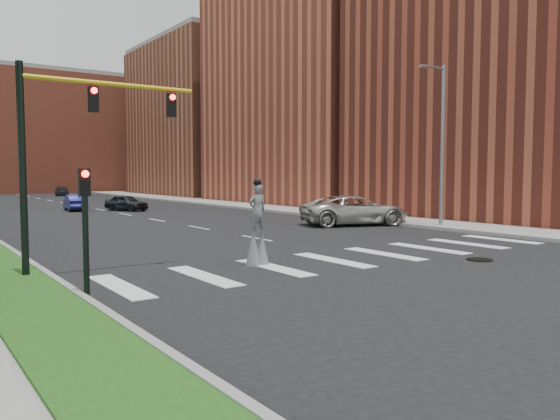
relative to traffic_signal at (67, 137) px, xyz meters
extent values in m
plane|color=black|center=(9.78, -3.00, -4.15)|extent=(160.00, 160.00, 0.00)
cube|color=gray|center=(22.28, 22.00, -4.06)|extent=(5.00, 90.00, 0.18)
cylinder|color=black|center=(12.78, -5.00, -4.13)|extent=(0.90, 0.90, 0.04)
cube|color=maroon|center=(31.78, 5.00, 6.85)|extent=(16.00, 20.00, 22.00)
cube|color=#B34F38|center=(31.78, 27.00, 7.85)|extent=(16.00, 22.00, 24.00)
cube|color=#974E37|center=(31.78, 51.00, 5.85)|extent=(16.00, 22.00, 20.00)
cube|color=#B34F38|center=(15.78, 75.00, 4.85)|extent=(26.00, 14.00, 18.00)
cylinder|color=slate|center=(20.78, 3.00, 0.35)|extent=(0.20, 0.20, 9.00)
cylinder|color=slate|center=(19.98, 3.00, 4.65)|extent=(1.80, 0.12, 0.12)
cube|color=slate|center=(19.08, 3.00, 4.60)|extent=(0.50, 0.18, 0.12)
cylinder|color=black|center=(-1.22, 0.00, -1.05)|extent=(0.20, 0.20, 6.20)
cylinder|color=gold|center=(1.38, 0.00, 1.65)|extent=(5.20, 0.14, 0.14)
cube|color=black|center=(0.78, 0.00, 1.15)|extent=(0.28, 0.18, 0.75)
cylinder|color=#FF0C0C|center=(0.78, -0.10, 1.40)|extent=(0.18, 0.06, 0.18)
cube|color=black|center=(3.28, 0.00, 1.15)|extent=(0.28, 0.18, 0.75)
cylinder|color=#FF0C0C|center=(3.28, -0.10, 1.40)|extent=(0.18, 0.06, 0.18)
cylinder|color=black|center=(-0.52, -3.50, -2.65)|extent=(0.14, 0.14, 3.00)
cube|color=black|center=(-0.52, -3.50, -1.25)|extent=(0.25, 0.16, 0.65)
cylinder|color=#FF0C0C|center=(-0.52, -3.60, -1.05)|extent=(0.16, 0.05, 0.16)
cylinder|color=#352315|center=(5.94, -1.24, -3.66)|extent=(0.07, 0.07, 0.98)
cylinder|color=#352315|center=(5.62, -1.23, -3.66)|extent=(0.07, 0.07, 0.98)
cone|color=#59595E|center=(5.94, -1.24, -3.54)|extent=(0.52, 0.52, 1.23)
cone|color=#59595E|center=(5.62, -1.23, -3.54)|extent=(0.52, 0.52, 1.23)
imported|color=#59595E|center=(5.78, -1.24, -2.29)|extent=(0.65, 0.44, 1.76)
sphere|color=black|center=(5.78, -1.24, -1.35)|extent=(0.26, 0.26, 0.26)
cylinder|color=black|center=(5.78, -1.24, -1.40)|extent=(0.34, 0.34, 0.02)
cube|color=yellow|center=(5.79, -1.10, -1.81)|extent=(0.22, 0.05, 0.10)
imported|color=beige|center=(18.10, 7.15, -3.27)|extent=(6.98, 4.93, 1.77)
imported|color=black|center=(11.17, 26.60, -3.50)|extent=(2.99, 4.10, 1.30)
imported|color=navy|center=(7.85, 29.26, -3.49)|extent=(1.80, 4.12, 1.32)
imported|color=black|center=(13.96, 59.03, -3.55)|extent=(2.51, 4.37, 1.19)
camera|label=1|loc=(-4.17, -16.60, -1.01)|focal=35.00mm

